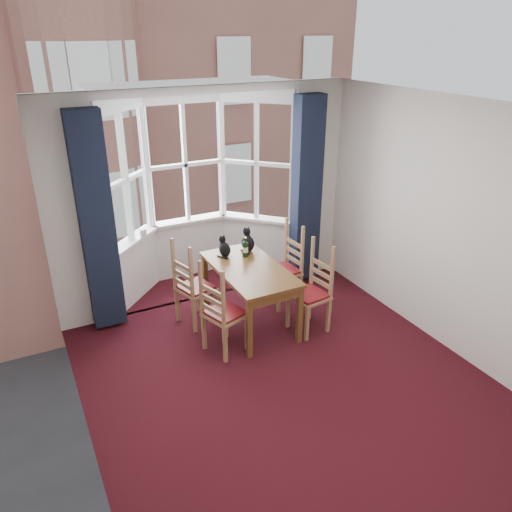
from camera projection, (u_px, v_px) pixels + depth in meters
floor at (291, 387)px, 5.21m from camera, size 4.50×4.50×0.00m
ceiling at (301, 111)px, 4.04m from camera, size 4.50×4.50×0.00m
wall_left at (71, 318)px, 3.80m from camera, size 0.00×4.50×4.50m
wall_right at (453, 230)px, 5.44m from camera, size 0.00×4.50×4.50m
wall_near at (502, 422)px, 2.80m from camera, size 4.00×0.00×4.00m
wall_back_pier_left at (73, 219)px, 5.77m from camera, size 0.70×0.12×2.80m
wall_back_pier_right at (314, 182)px, 7.12m from camera, size 0.70×0.12×2.80m
bay_window at (192, 188)px, 6.85m from camera, size 2.76×0.94×2.80m
curtain_left at (97, 225)px, 5.74m from camera, size 0.38×0.22×2.60m
curtain_right at (306, 191)px, 6.90m from camera, size 0.38×0.22×2.60m
dining_table at (249, 275)px, 6.06m from camera, size 0.76×1.41×0.78m
chair_left_near at (219, 317)px, 5.57m from camera, size 0.51×0.53×0.92m
chair_left_far at (190, 291)px, 6.12m from camera, size 0.50×0.51×0.92m
chair_right_near at (315, 294)px, 6.06m from camera, size 0.45×0.47×0.92m
chair_right_far at (288, 270)px, 6.65m from camera, size 0.43×0.45×0.92m
cat_left at (224, 248)px, 6.29m from camera, size 0.15×0.20×0.27m
cat_right at (248, 242)px, 6.44m from camera, size 0.21×0.25×0.31m
wine_bottle at (245, 248)px, 6.26m from camera, size 0.07×0.07×0.27m
candle_tall at (142, 234)px, 6.60m from camera, size 0.06×0.06×0.12m
candle_short at (145, 233)px, 6.65m from camera, size 0.06×0.06×0.11m
street at (47, 180)px, 33.86m from camera, size 80.00×80.00×0.00m
tenement_building at (69, 90)px, 15.90m from camera, size 18.40×7.80×15.20m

